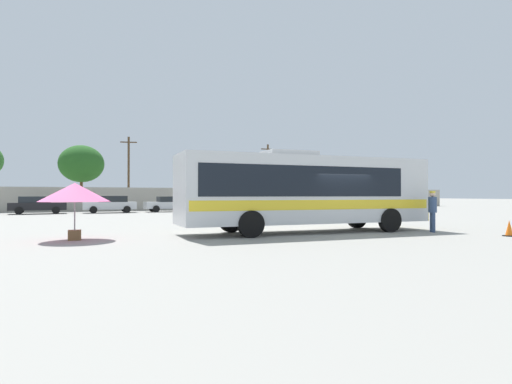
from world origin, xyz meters
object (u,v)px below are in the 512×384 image
Objects in this scene: roadside_tree_midright at (211,170)px; attendant_by_bus_door at (433,209)px; parked_car_leftmost_black at (37,205)px; parked_car_second_silver at (110,204)px; parked_car_third_silver at (169,204)px; coach_bus_silver_yellow at (304,189)px; traffic_cone_on_apron at (509,228)px; vendor_umbrella_secondary_pink at (75,193)px; roadside_tree_midleft at (81,164)px; utility_pole_near at (268,175)px; utility_pole_far at (129,172)px; roadside_tree_right at (200,170)px.

attendant_by_bus_door is at bearing -92.15° from roadside_tree_midright.
parked_car_leftmost_black is 0.97× the size of parked_car_second_silver.
parked_car_second_silver is at bearing -178.57° from parked_car_third_silver.
coach_bus_silver_yellow is 8.22m from traffic_cone_on_apron.
vendor_umbrella_secondary_pink is 34.17m from roadside_tree_midleft.
parked_car_second_silver is 21.50m from utility_pole_near.
attendant_by_bus_door is 0.22× the size of utility_pole_far.
roadside_tree_right is (-8.01, 3.38, 0.57)m from utility_pole_near.
utility_pole_far is (6.33, 31.91, 2.55)m from vendor_umbrella_secondary_pink.
attendant_by_bus_door reaches higher than traffic_cone_on_apron.
attendant_by_bus_door is at bearing -58.49° from parked_car_leftmost_black.
parked_car_third_silver is (9.06, 23.90, -0.91)m from vendor_umbrella_secondary_pink.
roadside_tree_midright is at bearing -174.71° from utility_pole_near.
coach_bus_silver_yellow is 1.39× the size of utility_pole_far.
parked_car_third_silver is 0.64× the size of roadside_tree_midleft.
attendant_by_bus_door is 33.89m from roadside_tree_midright.
vendor_umbrella_secondary_pink is at bearing -126.84° from utility_pole_near.
parked_car_second_silver is 31.83m from traffic_cone_on_apron.
coach_bus_silver_yellow is 1.58× the size of roadside_tree_midleft.
utility_pole_near is at bearing -6.95° from roadside_tree_midleft.
utility_pole_near is at bearing 77.98° from traffic_cone_on_apron.
utility_pole_far reaches higher than traffic_cone_on_apron.
roadside_tree_right reaches higher than vendor_umbrella_secondary_pink.
utility_pole_near is 17.12m from utility_pole_far.
utility_pole_far reaches higher than coach_bus_silver_yellow.
parked_car_leftmost_black is 21.11m from roadside_tree_right.
parked_car_leftmost_black is 0.98× the size of parked_car_third_silver.
coach_bus_silver_yellow is 25.27m from parked_car_second_silver.
vendor_umbrella_secondary_pink is at bearing -110.76° from parked_car_third_silver.
parked_car_second_silver is 0.73× the size of roadside_tree_right.
vendor_umbrella_secondary_pink is (-9.13, 0.87, -0.17)m from coach_bus_silver_yellow.
vendor_umbrella_secondary_pink is 0.53× the size of parked_car_second_silver.
vendor_umbrella_secondary_pink is 0.34× the size of roadside_tree_midleft.
parked_car_leftmost_black is 0.56× the size of utility_pole_near.
parked_car_leftmost_black is at bearing 179.18° from parked_car_third_silver.
coach_bus_silver_yellow is at bearing -89.84° from parked_car_third_silver.
coach_bus_silver_yellow is 32.20m from roadside_tree_midright.
roadside_tree_right is at bearing 88.28° from attendant_by_bus_door.
roadside_tree_midright reaches higher than attendant_by_bus_door.
parked_car_third_silver is at bearing 1.43° from parked_car_second_silver.
roadside_tree_right is at bearing 59.35° from parked_car_third_silver.
parked_car_leftmost_black is at bearing -164.35° from utility_pole_near.
coach_bus_silver_yellow is 4.61× the size of vendor_umbrella_secondary_pink.
roadside_tree_midright reaches higher than traffic_cone_on_apron.
traffic_cone_on_apron is at bearing -89.82° from roadside_tree_right.
traffic_cone_on_apron is at bearing -90.00° from roadside_tree_midright.
attendant_by_bus_door reaches higher than parked_car_third_silver.
roadside_tree_midleft is at bearing 126.77° from parked_car_third_silver.
utility_pole_far is 9.33m from roadside_tree_midright.
roadside_tree_midleft reaches higher than parked_car_third_silver.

